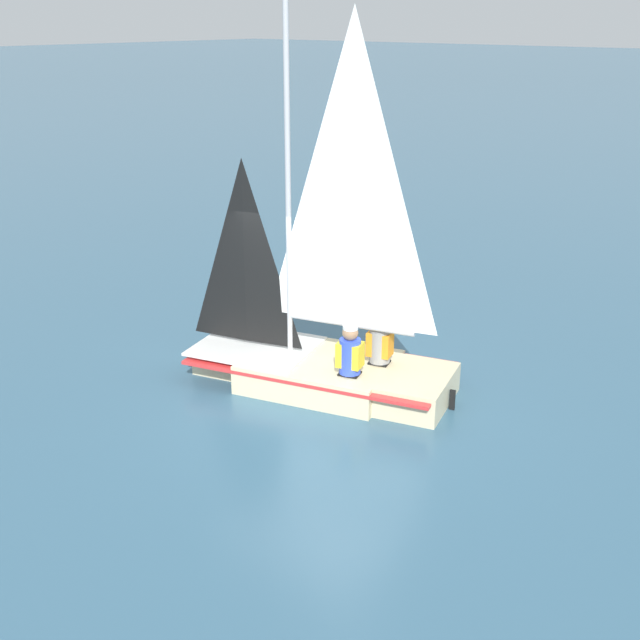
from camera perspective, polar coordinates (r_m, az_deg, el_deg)
name	(u,v)px	position (r m, az deg, el deg)	size (l,w,h in m)	color
ground_plane	(320,385)	(11.88, 0.00, -4.64)	(260.00, 260.00, 0.00)	#38607A
sailboat_main	(322,342)	(11.58, 0.16, -1.55)	(2.61, 4.08, 5.37)	beige
sailor_helm	(350,361)	(11.12, 2.14, -2.93)	(0.37, 0.40, 1.16)	black
sailor_crew	(380,351)	(11.50, 4.26, -2.19)	(0.37, 0.40, 1.16)	black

